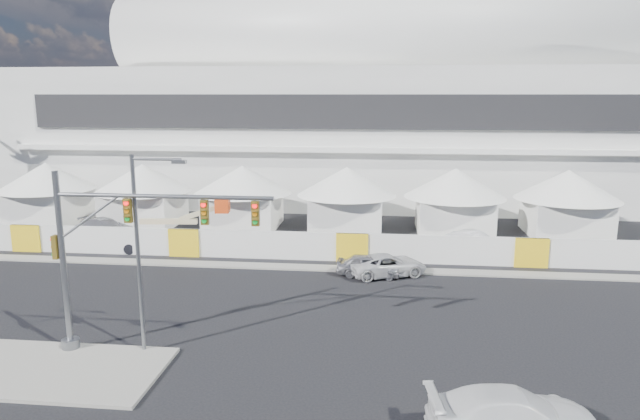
# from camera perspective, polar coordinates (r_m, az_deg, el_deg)

# --- Properties ---
(ground) EXTENTS (160.00, 160.00, 0.00)m
(ground) POSITION_cam_1_polar(r_m,az_deg,el_deg) (27.44, -11.47, -13.29)
(ground) COLOR black
(ground) RESTS_ON ground
(median_island) EXTENTS (10.00, 5.00, 0.15)m
(median_island) POSITION_cam_1_polar(r_m,az_deg,el_deg) (27.38, -25.92, -14.17)
(median_island) COLOR gray
(median_island) RESTS_ON ground
(far_curb) EXTENTS (80.00, 1.20, 0.12)m
(far_curb) POSITION_cam_1_polar(r_m,az_deg,el_deg) (39.78, 23.75, -6.07)
(far_curb) COLOR gray
(far_curb) RESTS_ON ground
(stadium) EXTENTS (80.00, 24.80, 21.98)m
(stadium) POSITION_cam_1_polar(r_m,az_deg,el_deg) (65.21, 7.02, 9.69)
(stadium) COLOR silver
(stadium) RESTS_ON ground
(tent_row) EXTENTS (53.40, 8.40, 5.40)m
(tent_row) POSITION_cam_1_polar(r_m,az_deg,el_deg) (48.95, -2.58, 1.78)
(tent_row) COLOR white
(tent_row) RESTS_ON ground
(hoarding_fence) EXTENTS (70.00, 0.25, 2.00)m
(hoarding_fence) POSITION_cam_1_polar(r_m,az_deg,el_deg) (39.61, 3.23, -3.75)
(hoarding_fence) COLOR white
(hoarding_fence) RESTS_ON ground
(sedan_silver) EXTENTS (1.98, 4.24, 1.41)m
(sedan_silver) POSITION_cam_1_polar(r_m,az_deg,el_deg) (36.60, 4.91, -5.54)
(sedan_silver) COLOR #B4B4B9
(sedan_silver) RESTS_ON ground
(pickup_curb) EXTENTS (3.99, 5.52, 1.40)m
(pickup_curb) POSITION_cam_1_polar(r_m,az_deg,el_deg) (36.85, 6.77, -5.47)
(pickup_curb) COLOR silver
(pickup_curb) RESTS_ON ground
(pickup_near) EXTENTS (3.09, 6.04, 1.68)m
(pickup_near) POSITION_cam_1_polar(r_m,az_deg,el_deg) (21.35, 18.72, -18.81)
(pickup_near) COLOR white
(pickup_near) RESTS_ON ground
(lot_car_a) EXTENTS (3.75, 4.43, 1.43)m
(lot_car_a) POSITION_cam_1_polar(r_m,az_deg,el_deg) (43.82, 15.22, -3.03)
(lot_car_a) COLOR white
(lot_car_a) RESTS_ON ground
(lot_car_c) EXTENTS (4.07, 5.43, 1.46)m
(lot_car_c) POSITION_cam_1_polar(r_m,az_deg,el_deg) (49.70, -20.65, -1.65)
(lot_car_c) COLOR #BBBBC0
(lot_car_c) RESTS_ON ground
(traffic_mast) EXTENTS (9.83, 0.78, 8.06)m
(traffic_mast) POSITION_cam_1_polar(r_m,az_deg,el_deg) (26.50, -20.74, -4.22)
(traffic_mast) COLOR gray
(traffic_mast) RESTS_ON median_island
(streetlight_median) EXTENTS (2.43, 0.24, 8.78)m
(streetlight_median) POSITION_cam_1_polar(r_m,az_deg,el_deg) (25.81, -17.34, -2.96)
(streetlight_median) COLOR gray
(streetlight_median) RESTS_ON median_island
(boom_lift) EXTENTS (7.99, 2.24, 4.01)m
(boom_lift) POSITION_cam_1_polar(r_m,az_deg,el_deg) (43.74, -15.60, -2.59)
(boom_lift) COLOR #DE4414
(boom_lift) RESTS_ON ground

